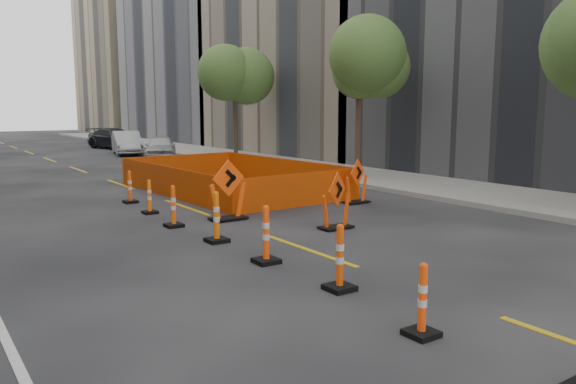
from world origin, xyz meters
TOP-DOWN VIEW (x-y plane):
  - ground_plane at (0.00, 0.00)m, footprint 140.00×140.00m
  - sidewalk_right at (9.00, 12.00)m, footprint 4.00×90.00m
  - bld_right_c at (17.00, 23.80)m, footprint 12.00×16.00m
  - bld_right_d at (17.00, 40.20)m, footprint 12.00×18.00m
  - bld_right_e at (17.00, 58.60)m, footprint 12.00×14.00m
  - tree_r_b at (8.40, 12.00)m, footprint 2.80×2.80m
  - tree_r_c at (8.40, 22.00)m, footprint 2.80×2.80m
  - channelizer_2 at (-1.40, -0.30)m, footprint 0.38×0.38m
  - channelizer_3 at (-1.10, 1.70)m, footprint 0.43×0.43m
  - channelizer_4 at (-1.22, 3.69)m, footprint 0.44×0.44m
  - channelizer_5 at (-1.22, 5.69)m, footprint 0.44×0.44m
  - channelizer_6 at (-1.36, 7.68)m, footprint 0.41×0.41m
  - channelizer_7 at (-1.21, 9.68)m, footprint 0.37×0.37m
  - channelizer_8 at (-1.07, 11.67)m, footprint 0.39×0.39m
  - chevron_sign_left at (0.14, 7.67)m, footprint 1.09×0.71m
  - chevron_sign_center at (1.76, 5.27)m, footprint 1.06×0.87m
  - chevron_sign_right at (4.57, 7.72)m, footprint 1.02×0.80m
  - safety_fence at (2.67, 12.15)m, footprint 4.99×8.12m
  - parked_car_near at (5.03, 24.40)m, footprint 3.09×4.29m
  - parked_car_mid at (4.75, 29.17)m, footprint 2.44×4.57m
  - parked_car_far at (5.65, 34.38)m, footprint 3.14×5.24m

SIDE VIEW (x-z plane):
  - ground_plane at x=0.00m, z-range 0.00..0.00m
  - sidewalk_right at x=9.00m, z-range 0.00..0.15m
  - channelizer_7 at x=-1.21m, z-range 0.00..0.94m
  - channelizer_2 at x=-1.40m, z-range 0.00..0.97m
  - channelizer_8 at x=-1.07m, z-range 0.00..0.99m
  - safety_fence at x=2.67m, z-range 0.00..0.99m
  - channelizer_6 at x=-1.36m, z-range 0.00..1.03m
  - channelizer_3 at x=-1.10m, z-range 0.00..1.08m
  - channelizer_4 at x=-1.22m, z-range 0.00..1.11m
  - channelizer_5 at x=-1.22m, z-range 0.00..1.12m
  - chevron_sign_right at x=4.57m, z-range 0.00..1.35m
  - parked_car_near at x=5.03m, z-range 0.00..1.36m
  - chevron_sign_center at x=1.76m, z-range 0.00..1.37m
  - parked_car_far at x=5.65m, z-range 0.00..1.42m
  - parked_car_mid at x=4.75m, z-range 0.00..1.43m
  - chevron_sign_left at x=0.14m, z-range 0.00..1.57m
  - tree_r_b at x=8.40m, z-range 1.55..7.50m
  - tree_r_c at x=8.40m, z-range 1.55..7.50m
  - bld_right_c at x=17.00m, z-range 0.00..14.00m
  - bld_right_e at x=17.00m, z-range 0.00..16.00m
  - bld_right_d at x=17.00m, z-range 0.00..20.00m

